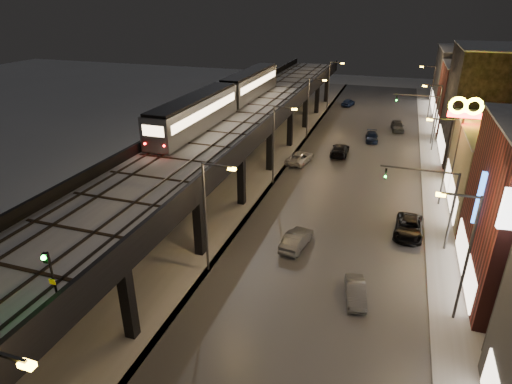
% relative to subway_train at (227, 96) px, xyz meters
% --- Properties ---
extents(road_surface, '(17.00, 120.00, 0.06)m').
position_rel_subway_train_xyz_m(road_surface, '(16.00, -1.93, -8.31)').
color(road_surface, '#46474D').
rests_on(road_surface, ground).
extents(sidewalk_right, '(4.00, 120.00, 0.14)m').
position_rel_subway_train_xyz_m(sidewalk_right, '(26.00, -1.93, -8.27)').
color(sidewalk_right, '#9FA1A8').
rests_on(sidewalk_right, ground).
extents(under_viaduct_pavement, '(11.00, 120.00, 0.06)m').
position_rel_subway_train_xyz_m(under_viaduct_pavement, '(2.50, -1.93, -8.31)').
color(under_viaduct_pavement, '#9FA1A8').
rests_on(under_viaduct_pavement, ground).
extents(elevated_viaduct, '(9.00, 100.00, 6.30)m').
position_rel_subway_train_xyz_m(elevated_viaduct, '(2.50, -5.08, -2.72)').
color(elevated_viaduct, black).
rests_on(elevated_viaduct, ground).
extents(viaduct_trackbed, '(8.40, 100.00, 0.32)m').
position_rel_subway_train_xyz_m(viaduct_trackbed, '(2.49, -4.96, -1.95)').
color(viaduct_trackbed, '#B2B7C1').
rests_on(viaduct_trackbed, elevated_viaduct).
extents(viaduct_parapet_streetside, '(0.30, 100.00, 1.10)m').
position_rel_subway_train_xyz_m(viaduct_parapet_streetside, '(6.85, -4.93, -1.49)').
color(viaduct_parapet_streetside, black).
rests_on(viaduct_parapet_streetside, elevated_viaduct).
extents(viaduct_parapet_far, '(0.30, 100.00, 1.10)m').
position_rel_subway_train_xyz_m(viaduct_parapet_far, '(-1.85, -4.93, -1.49)').
color(viaduct_parapet_far, black).
rests_on(viaduct_parapet_far, elevated_viaduct).
extents(building_d, '(12.20, 13.20, 14.16)m').
position_rel_subway_train_xyz_m(building_d, '(32.49, 11.07, -1.26)').
color(building_d, black).
rests_on(building_d, ground).
extents(building_e, '(12.20, 12.20, 10.16)m').
position_rel_subway_train_xyz_m(building_e, '(32.49, 25.07, -3.26)').
color(building_e, maroon).
rests_on(building_e, ground).
extents(building_f, '(12.20, 16.20, 11.16)m').
position_rel_subway_train_xyz_m(building_f, '(32.49, 39.07, -2.76)').
color(building_f, '#3E3E42').
rests_on(building_f, ground).
extents(streetlight_left_1, '(2.57, 0.28, 9.00)m').
position_rel_subway_train_xyz_m(streetlight_left_1, '(8.07, -23.93, -3.10)').
color(streetlight_left_1, '#38383A').
rests_on(streetlight_left_1, ground).
extents(streetlight_right_1, '(2.56, 0.28, 9.00)m').
position_rel_subway_train_xyz_m(streetlight_right_1, '(25.23, -23.93, -3.10)').
color(streetlight_right_1, '#38383A').
rests_on(streetlight_right_1, ground).
extents(streetlight_left_2, '(2.57, 0.28, 9.00)m').
position_rel_subway_train_xyz_m(streetlight_left_2, '(8.07, -5.93, -3.10)').
color(streetlight_left_2, '#38383A').
rests_on(streetlight_left_2, ground).
extents(streetlight_right_2, '(2.56, 0.28, 9.00)m').
position_rel_subway_train_xyz_m(streetlight_right_2, '(25.23, -5.93, -3.10)').
color(streetlight_right_2, '#38383A').
rests_on(streetlight_right_2, ground).
extents(streetlight_left_3, '(2.57, 0.28, 9.00)m').
position_rel_subway_train_xyz_m(streetlight_left_3, '(8.07, 12.07, -3.10)').
color(streetlight_left_3, '#38383A').
rests_on(streetlight_left_3, ground).
extents(streetlight_right_3, '(2.56, 0.28, 9.00)m').
position_rel_subway_train_xyz_m(streetlight_right_3, '(25.23, 12.07, -3.10)').
color(streetlight_right_3, '#38383A').
rests_on(streetlight_right_3, ground).
extents(streetlight_left_4, '(2.57, 0.28, 9.00)m').
position_rel_subway_train_xyz_m(streetlight_left_4, '(8.07, 30.07, -3.10)').
color(streetlight_left_4, '#38383A').
rests_on(streetlight_left_4, ground).
extents(streetlight_right_4, '(2.56, 0.28, 9.00)m').
position_rel_subway_train_xyz_m(streetlight_right_4, '(25.23, 30.07, -3.10)').
color(streetlight_right_4, '#38383A').
rests_on(streetlight_right_4, ground).
extents(traffic_light_rig_a, '(6.10, 0.34, 7.00)m').
position_rel_subway_train_xyz_m(traffic_light_rig_a, '(24.34, -14.93, -3.84)').
color(traffic_light_rig_a, '#38383A').
rests_on(traffic_light_rig_a, ground).
extents(traffic_light_rig_b, '(6.10, 0.34, 7.00)m').
position_rel_subway_train_xyz_m(traffic_light_rig_b, '(24.34, 15.07, -3.84)').
color(traffic_light_rig_b, '#38383A').
rests_on(traffic_light_rig_b, ground).
extents(subway_train, '(2.89, 35.01, 3.46)m').
position_rel_subway_train_xyz_m(subway_train, '(0.00, 0.00, 0.00)').
color(subway_train, gray).
rests_on(subway_train, viaduct_trackbed).
extents(rail_signal, '(0.31, 0.41, 2.68)m').
position_rel_subway_train_xyz_m(rail_signal, '(6.40, -37.06, 0.18)').
color(rail_signal, black).
rests_on(rail_signal, viaduct_trackbed).
extents(car_near_white, '(2.15, 4.59, 1.45)m').
position_rel_subway_train_xyz_m(car_near_white, '(13.54, -18.49, -7.61)').
color(car_near_white, '#444951').
rests_on(car_near_white, ground).
extents(car_mid_silver, '(3.15, 5.37, 1.40)m').
position_rel_subway_train_xyz_m(car_mid_silver, '(9.20, 1.57, -7.63)').
color(car_mid_silver, silver).
rests_on(car_mid_silver, ground).
extents(car_mid_dark, '(2.20, 5.28, 1.53)m').
position_rel_subway_train_xyz_m(car_mid_dark, '(13.66, 6.07, -7.57)').
color(car_mid_dark, black).
rests_on(car_mid_dark, ground).
extents(car_far_white, '(2.49, 4.38, 1.40)m').
position_rel_subway_train_xyz_m(car_far_white, '(11.05, 35.47, -7.63)').
color(car_far_white, '#13224B').
rests_on(car_far_white, ground).
extents(car_onc_silver, '(1.98, 3.92, 1.23)m').
position_rel_subway_train_xyz_m(car_onc_silver, '(19.09, -23.95, -7.72)').
color(car_onc_silver, '#505359').
rests_on(car_onc_silver, ground).
extents(car_onc_dark, '(2.67, 5.31, 1.44)m').
position_rel_subway_train_xyz_m(car_onc_dark, '(22.57, -13.30, -7.61)').
color(car_onc_dark, black).
rests_on(car_onc_dark, ground).
extents(car_onc_white, '(2.14, 4.39, 1.23)m').
position_rel_subway_train_xyz_m(car_onc_white, '(17.24, 13.88, -7.72)').
color(car_onc_white, '#101935').
rests_on(car_onc_white, ground).
extents(car_onc_red, '(2.36, 4.70, 1.54)m').
position_rel_subway_train_xyz_m(car_onc_red, '(20.69, 20.79, -7.57)').
color(car_onc_red, '#393C41').
rests_on(car_onc_red, ground).
extents(sign_mcdonalds, '(3.17, 0.36, 10.75)m').
position_rel_subway_train_xyz_m(sign_mcdonalds, '(26.50, -3.89, 0.51)').
color(sign_mcdonalds, '#38383A').
rests_on(sign_mcdonalds, ground).
extents(sign_carwash, '(1.69, 0.35, 8.77)m').
position_rel_subway_train_xyz_m(sign_carwash, '(27.00, -19.28, -2.12)').
color(sign_carwash, '#38383A').
rests_on(sign_carwash, ground).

